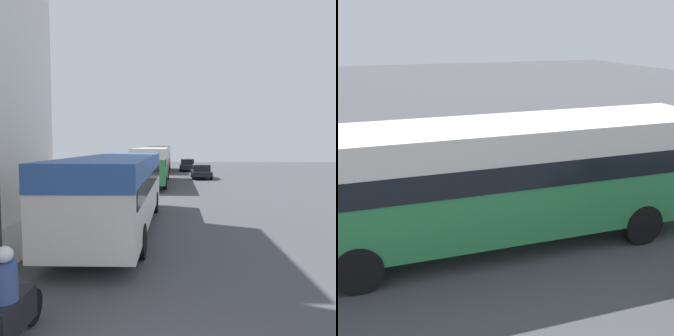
{
  "view_description": "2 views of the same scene",
  "coord_description": "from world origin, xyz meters",
  "views": [
    {
      "loc": [
        0.16,
        -3.18,
        3.26
      ],
      "look_at": [
        -0.52,
        25.13,
        1.26
      ],
      "focal_mm": 35.0,
      "sensor_mm": 36.0,
      "label": 1
    },
    {
      "loc": [
        8.16,
        20.57,
        5.12
      ],
      "look_at": [
        -1.17,
        23.92,
        2.12
      ],
      "focal_mm": 50.0,
      "sensor_mm": 36.0,
      "label": 2
    }
  ],
  "objects": [
    {
      "name": "bus_following",
      "position": [
        -1.76,
        23.93,
        1.96
      ],
      "size": [
        2.53,
        10.79,
        3.01
      ],
      "color": "#2D8447",
      "rests_on": "ground_plane"
    },
    {
      "name": "pedestrian_near_curb",
      "position": [
        -4.9,
        27.78,
        1.06
      ],
      "size": [
        0.37,
        0.37,
        1.76
      ],
      "color": "#232838",
      "rests_on": "sidewalk"
    }
  ]
}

